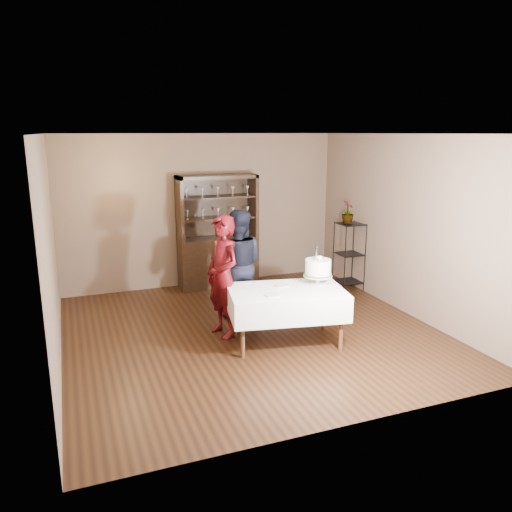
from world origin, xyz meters
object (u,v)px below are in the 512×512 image
object	(u,v)px
cake	(318,269)
potted_plant	(348,212)
plant_etagere	(349,254)
cake_table	(286,302)
man	(238,265)
woman	(223,277)
china_hutch	(218,250)

from	to	relation	value
cake	potted_plant	xyz separation A→B (m)	(1.45, 1.68, 0.43)
plant_etagere	potted_plant	xyz separation A→B (m)	(-0.05, 0.03, 0.73)
cake_table	man	size ratio (longest dim) A/B	0.99
man	cake	world-z (taller)	man
plant_etagere	man	size ratio (longest dim) A/B	0.73
woman	potted_plant	size ratio (longest dim) A/B	4.33
cake_table	woman	distance (m)	0.93
cake_table	man	distance (m)	1.19
china_hutch	potted_plant	bearing A→B (deg)	-26.67
china_hutch	plant_etagere	world-z (taller)	china_hutch
cake	potted_plant	bearing A→B (deg)	49.17
cake_table	woman	xyz separation A→B (m)	(-0.69, 0.57, 0.27)
man	potted_plant	size ratio (longest dim) A/B	4.26
cake	china_hutch	bearing A→B (deg)	102.22
china_hutch	woman	distance (m)	2.30
plant_etagere	cake_table	distance (m)	2.64
plant_etagere	cake	xyz separation A→B (m)	(-1.50, -1.65, 0.30)
man	plant_etagere	bearing A→B (deg)	-147.39
woman	potted_plant	bearing A→B (deg)	98.84
plant_etagere	cake	size ratio (longest dim) A/B	2.27
woman	potted_plant	xyz separation A→B (m)	(2.63, 1.19, 0.55)
cake_table	man	xyz separation A→B (m)	(-0.28, 1.12, 0.26)
plant_etagere	cake_table	size ratio (longest dim) A/B	0.74
china_hutch	man	bearing A→B (deg)	-96.63
cake_table	china_hutch	bearing A→B (deg)	91.87
plant_etagere	cake	bearing A→B (deg)	-132.22
china_hutch	man	xyz separation A→B (m)	(-0.19, -1.66, 0.16)
china_hutch	cake_table	world-z (taller)	china_hutch
cake	woman	bearing A→B (deg)	157.70
china_hutch	man	world-z (taller)	china_hutch
cake_table	cake	distance (m)	0.63
man	china_hutch	bearing A→B (deg)	-78.99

